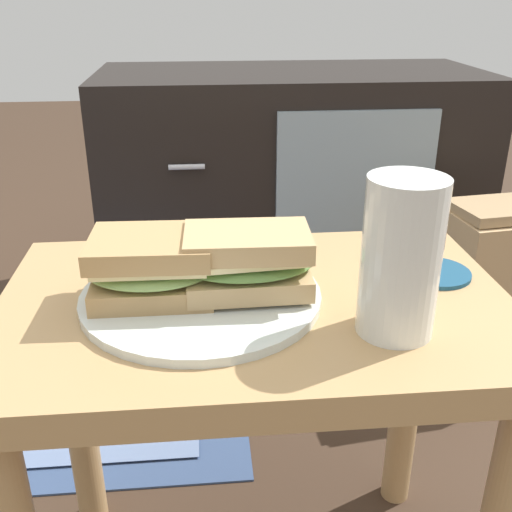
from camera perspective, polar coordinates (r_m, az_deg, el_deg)
side_table at (r=0.70m, az=-0.03°, el=-10.49°), size 0.56×0.36×0.46m
tv_cabinet at (r=1.61m, az=3.19°, el=6.95°), size 0.96×0.46×0.58m
plate at (r=0.65m, az=-5.24°, el=-3.85°), size 0.26×0.26×0.01m
sandwich_front at (r=0.64m, az=-9.86°, el=-0.84°), size 0.14×0.10×0.07m
sandwich_back at (r=0.63m, az=-0.81°, el=-0.48°), size 0.14×0.09×0.07m
beer_glass at (r=0.58m, az=13.59°, el=-0.36°), size 0.08×0.08×0.16m
coaster at (r=0.74m, az=16.65°, el=-1.53°), size 0.08×0.08×0.01m
paper_bag at (r=1.35m, az=21.73°, el=-3.14°), size 0.24×0.19×0.38m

